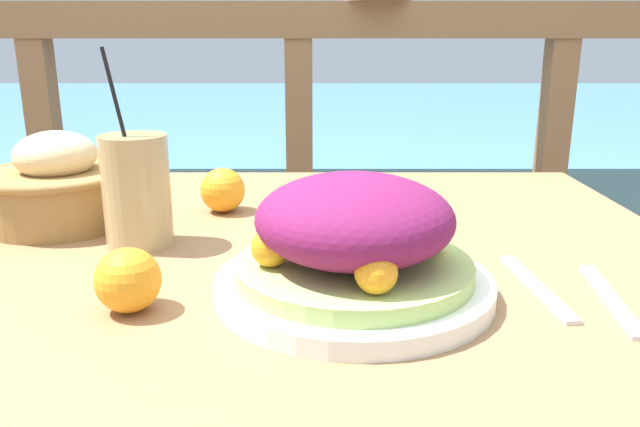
% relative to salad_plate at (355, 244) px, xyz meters
% --- Properties ---
extents(patio_table, '(1.08, 0.87, 0.76)m').
position_rel_salad_plate_xyz_m(patio_table, '(-0.09, 0.17, -0.16)').
color(patio_table, '#997047').
rests_on(patio_table, ground_plane).
extents(railing_fence, '(2.80, 0.08, 1.10)m').
position_rel_salad_plate_xyz_m(railing_fence, '(-0.09, 1.05, -0.06)').
color(railing_fence, brown).
rests_on(railing_fence, ground_plane).
extents(sea_backdrop, '(12.00, 4.00, 0.57)m').
position_rel_salad_plate_xyz_m(sea_backdrop, '(-0.09, 3.55, -0.53)').
color(sea_backdrop, teal).
rests_on(sea_backdrop, ground_plane).
extents(salad_plate, '(0.29, 0.29, 0.13)m').
position_rel_salad_plate_xyz_m(salad_plate, '(0.00, 0.00, 0.00)').
color(salad_plate, white).
rests_on(salad_plate, patio_table).
extents(drink_glass, '(0.09, 0.09, 0.25)m').
position_rel_salad_plate_xyz_m(drink_glass, '(-0.27, 0.16, 0.02)').
color(drink_glass, tan).
rests_on(drink_glass, patio_table).
extents(bread_basket, '(0.22, 0.22, 0.13)m').
position_rel_salad_plate_xyz_m(bread_basket, '(-0.41, 0.26, -0.00)').
color(bread_basket, olive).
rests_on(bread_basket, patio_table).
extents(fork, '(0.03, 0.18, 0.00)m').
position_rel_salad_plate_xyz_m(fork, '(0.20, 0.01, -0.05)').
color(fork, silver).
rests_on(fork, patio_table).
extents(knife, '(0.04, 0.18, 0.00)m').
position_rel_salad_plate_xyz_m(knife, '(0.26, -0.02, -0.05)').
color(knife, silver).
rests_on(knife, patio_table).
extents(orange_near_basket, '(0.07, 0.07, 0.07)m').
position_rel_salad_plate_xyz_m(orange_near_basket, '(-0.19, 0.32, -0.02)').
color(orange_near_basket, orange).
rests_on(orange_near_basket, patio_table).
extents(orange_near_glass, '(0.07, 0.07, 0.07)m').
position_rel_salad_plate_xyz_m(orange_near_glass, '(-0.23, -0.04, -0.02)').
color(orange_near_glass, orange).
rests_on(orange_near_glass, patio_table).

